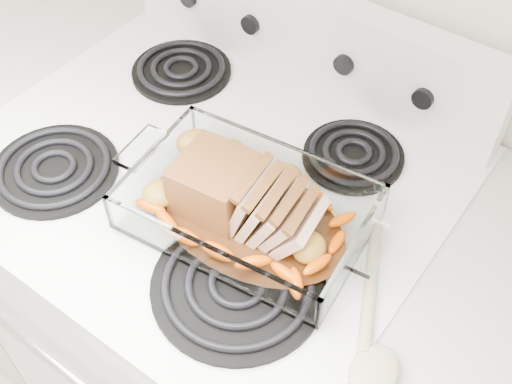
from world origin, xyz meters
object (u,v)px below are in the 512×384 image
Objects in this scene: electric_range at (218,306)px; counter_left at (20,179)px; pork_roast at (236,193)px; baking_dish at (248,213)px.

counter_left is (-0.67, -0.00, -0.02)m from electric_range.
electric_range is 4.94× the size of pork_roast.
electric_range reaches higher than baking_dish.
pork_roast is (-0.02, 0.00, 0.03)m from baking_dish.
electric_range is at bearing 0.10° from counter_left.
counter_left is at bearing 169.30° from baking_dish.
electric_range reaches higher than counter_left.
electric_range is at bearing 148.93° from baking_dish.
pork_roast is at bearing -28.81° from electric_range.
baking_dish is 0.04m from pork_roast.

